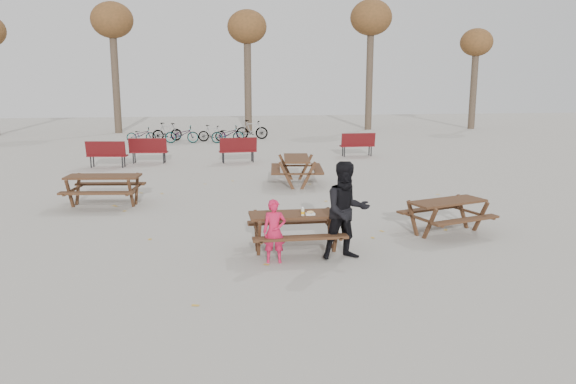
{
  "coord_description": "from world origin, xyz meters",
  "views": [
    {
      "loc": [
        -1.71,
        -10.54,
        3.39
      ],
      "look_at": [
        0.0,
        1.0,
        1.0
      ],
      "focal_mm": 35.0,
      "sensor_mm": 36.0,
      "label": 1
    }
  ],
  "objects": [
    {
      "name": "picnic_table_north",
      "position": [
        -4.43,
        4.74,
        0.41
      ],
      "size": [
        2.09,
        1.77,
        0.82
      ],
      "primitive_type": null,
      "rotation": [
        0.0,
        0.0,
        -0.12
      ],
      "color": "#392414",
      "rests_on": "ground"
    },
    {
      "name": "park_bench_row",
      "position": [
        -1.23,
        12.29,
        0.52
      ],
      "size": [
        11.87,
        2.24,
        1.03
      ],
      "color": "#5E1215",
      "rests_on": "ground"
    },
    {
      "name": "bicycle_row",
      "position": [
        -1.94,
        19.88,
        0.47
      ],
      "size": [
        7.61,
        2.26,
        1.06
      ],
      "color": "black",
      "rests_on": "ground"
    },
    {
      "name": "child",
      "position": [
        -0.49,
        -0.6,
        0.6
      ],
      "size": [
        0.46,
        0.32,
        1.19
      ],
      "primitive_type": "imported",
      "rotation": [
        0.0,
        0.0,
        -0.09
      ],
      "color": "#CA1942",
      "rests_on": "ground"
    },
    {
      "name": "adult",
      "position": [
        0.88,
        -0.58,
        0.93
      ],
      "size": [
        0.98,
        0.8,
        1.87
      ],
      "primitive_type": "imported",
      "rotation": [
        0.0,
        0.0,
        0.11
      ],
      "color": "black",
      "rests_on": "ground"
    },
    {
      "name": "soda_bottle",
      "position": [
        0.11,
        -0.2,
        0.85
      ],
      "size": [
        0.07,
        0.07,
        0.17
      ],
      "color": "silver",
      "rests_on": "main_picnic_table"
    },
    {
      "name": "fallen_leaves",
      "position": [
        0.5,
        2.5,
        0.0
      ],
      "size": [
        11.0,
        11.0,
        0.01
      ],
      "primitive_type": null,
      "color": "gold",
      "rests_on": "ground"
    },
    {
      "name": "ground",
      "position": [
        0.0,
        0.0,
        0.0
      ],
      "size": [
        80.0,
        80.0,
        0.0
      ],
      "primitive_type": "plane",
      "color": "gray",
      "rests_on": "ground"
    },
    {
      "name": "food_tray",
      "position": [
        0.26,
        -0.17,
        0.79
      ],
      "size": [
        0.18,
        0.11,
        0.03
      ],
      "primitive_type": "cube",
      "color": "white",
      "rests_on": "main_picnic_table"
    },
    {
      "name": "picnic_table_east",
      "position": [
        3.52,
        0.83,
        0.37
      ],
      "size": [
        2.05,
        1.84,
        0.74
      ],
      "primitive_type": null,
      "rotation": [
        0.0,
        0.0,
        0.31
      ],
      "color": "#392414",
      "rests_on": "ground"
    },
    {
      "name": "picnic_table_far",
      "position": [
        1.18,
        7.06,
        0.44
      ],
      "size": [
        1.87,
        2.21,
        0.87
      ],
      "primitive_type": null,
      "rotation": [
        0.0,
        0.0,
        1.44
      ],
      "color": "#392414",
      "rests_on": "ground"
    },
    {
      "name": "tree_row",
      "position": [
        0.9,
        25.15,
        6.19
      ],
      "size": [
        32.17,
        3.52,
        8.26
      ],
      "color": "#382B21",
      "rests_on": "ground"
    },
    {
      "name": "bread_roll",
      "position": [
        0.26,
        -0.17,
        0.83
      ],
      "size": [
        0.14,
        0.06,
        0.05
      ],
      "primitive_type": "ellipsoid",
      "color": "tan",
      "rests_on": "food_tray"
    },
    {
      "name": "main_picnic_table",
      "position": [
        0.0,
        0.0,
        0.59
      ],
      "size": [
        1.8,
        1.45,
        0.78
      ],
      "color": "#392414",
      "rests_on": "ground"
    }
  ]
}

